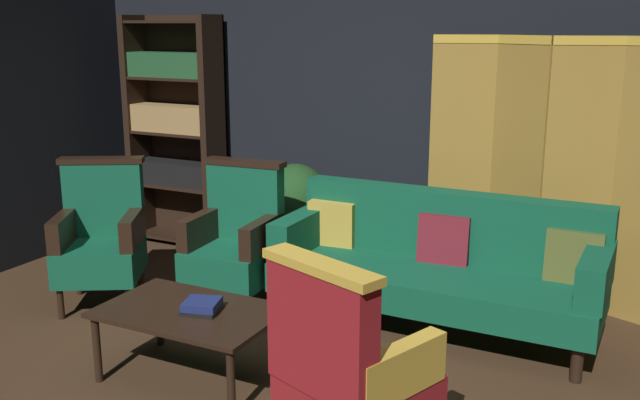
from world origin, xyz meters
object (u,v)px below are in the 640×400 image
object	(u,v)px
book_navy_cloth	(202,304)
velvet_couch	(439,261)
armchair_wing_left	(101,237)
potted_plant	(295,210)
book_black_cloth	(202,310)
coffee_table	(190,317)
armchair_wing_right	(236,241)
folding_screen	(580,174)
bookshelf	(176,127)
armchair_gilt_accent	(348,373)

from	to	relation	value
book_navy_cloth	velvet_couch	bearing A→B (deg)	55.28
armchair_wing_left	potted_plant	bearing A→B (deg)	53.87
book_black_cloth	potted_plant	bearing A→B (deg)	103.26
coffee_table	velvet_couch	bearing A→B (deg)	53.06
velvet_couch	armchair_wing_right	distance (m)	1.42
coffee_table	book_navy_cloth	world-z (taller)	book_navy_cloth
folding_screen	coffee_table	distance (m)	2.76
armchair_wing_left	book_black_cloth	world-z (taller)	armchair_wing_left
velvet_couch	book_black_cloth	xyz separation A→B (m)	(-0.93, -1.35, -0.02)
armchair_wing_left	book_navy_cloth	size ratio (longest dim) A/B	5.51
bookshelf	velvet_couch	bearing A→B (deg)	-15.30
folding_screen	book_black_cloth	bearing A→B (deg)	-129.73
velvet_couch	coffee_table	bearing A→B (deg)	-126.94
book_black_cloth	armchair_wing_right	bearing A→B (deg)	113.71
bookshelf	armchair_wing_left	size ratio (longest dim) A/B	1.97
armchair_wing_right	book_navy_cloth	world-z (taller)	armchair_wing_right
coffee_table	armchair_wing_right	bearing A→B (deg)	109.62
velvet_couch	book_black_cloth	size ratio (longest dim) A/B	10.82
bookshelf	book_black_cloth	world-z (taller)	bookshelf
velvet_couch	book_black_cloth	distance (m)	1.64
folding_screen	potted_plant	xyz separation A→B (m)	(-2.13, -0.14, -0.47)
armchair_gilt_accent	bookshelf	bearing A→B (deg)	138.77
velvet_couch	book_navy_cloth	xyz separation A→B (m)	(-0.93, -1.35, 0.01)
bookshelf	velvet_couch	size ratio (longest dim) A/B	0.97
armchair_gilt_accent	armchair_wing_left	world-z (taller)	same
book_navy_cloth	book_black_cloth	bearing A→B (deg)	0.00
armchair_gilt_accent	book_navy_cloth	world-z (taller)	armchair_gilt_accent
folding_screen	velvet_couch	distance (m)	1.15
folding_screen	velvet_couch	world-z (taller)	folding_screen
folding_screen	book_black_cloth	xyz separation A→B (m)	(-1.69, -2.03, -0.55)
bookshelf	armchair_wing_left	bearing A→B (deg)	-73.82
coffee_table	armchair_wing_right	size ratio (longest dim) A/B	0.96
potted_plant	armchair_gilt_accent	bearing A→B (deg)	-56.45
bookshelf	velvet_couch	world-z (taller)	bookshelf
potted_plant	armchair_wing_right	bearing A→B (deg)	-90.17
folding_screen	armchair_gilt_accent	world-z (taller)	folding_screen
coffee_table	armchair_gilt_accent	world-z (taller)	armchair_gilt_accent
armchair_wing_right	velvet_couch	bearing A→B (deg)	13.29
book_black_cloth	bookshelf	bearing A→B (deg)	130.25
folding_screen	armchair_wing_right	size ratio (longest dim) A/B	2.08
folding_screen	armchair_wing_right	distance (m)	2.41
bookshelf	armchair_wing_right	world-z (taller)	bookshelf
bookshelf	book_black_cloth	size ratio (longest dim) A/B	10.46
armchair_wing_right	book_black_cloth	size ratio (longest dim) A/B	5.31
folding_screen	bookshelf	distance (m)	3.45
armchair_wing_left	potted_plant	distance (m)	1.53
armchair_wing_left	potted_plant	world-z (taller)	armchair_wing_left
folding_screen	armchair_wing_left	xyz separation A→B (m)	(-3.04, -1.38, -0.50)
armchair_gilt_accent	potted_plant	distance (m)	2.76
potted_plant	book_black_cloth	xyz separation A→B (m)	(0.45, -1.89, -0.08)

